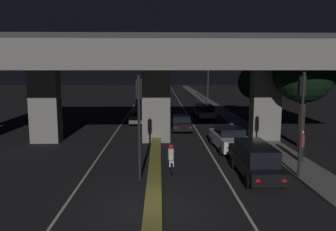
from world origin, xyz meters
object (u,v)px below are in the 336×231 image
(car_silver_fourth, at_px, (205,111))
(car_white_fourth_oncoming, at_px, (148,91))
(car_black_lead, at_px, (256,160))
(pedestrian_on_sidewalk, at_px, (301,146))
(car_grey_lead_oncoming, at_px, (140,116))
(car_black_third, at_px, (180,122))
(street_lamp, at_px, (206,73))
(car_silver_third_oncoming, at_px, (148,95))
(traffic_light_left_of_median, at_px, (139,109))
(motorcycle_white_filtering_near, at_px, (171,160))
(car_white_second, at_px, (229,139))
(car_silver_second_oncoming, at_px, (144,102))
(traffic_light_right_of_median, at_px, (302,107))

(car_silver_fourth, height_order, car_white_fourth_oncoming, car_white_fourth_oncoming)
(car_black_lead, height_order, pedestrian_on_sidewalk, pedestrian_on_sidewalk)
(car_black_lead, distance_m, car_white_fourth_oncoming, 50.60)
(car_grey_lead_oncoming, distance_m, car_white_fourth_oncoming, 33.60)
(car_black_third, bearing_deg, pedestrian_on_sidewalk, -151.14)
(street_lamp, height_order, car_white_fourth_oncoming, street_lamp)
(car_grey_lead_oncoming, relative_size, car_white_fourth_oncoming, 1.00)
(car_black_lead, height_order, car_grey_lead_oncoming, car_black_lead)
(car_grey_lead_oncoming, bearing_deg, car_black_lead, 23.23)
(street_lamp, bearing_deg, car_black_third, -103.58)
(car_black_third, distance_m, car_silver_third_oncoming, 29.16)
(traffic_light_left_of_median, bearing_deg, car_grey_lead_oncoming, 93.39)
(car_grey_lead_oncoming, distance_m, pedestrian_on_sidewalk, 17.43)
(car_white_fourth_oncoming, bearing_deg, car_black_lead, 9.90)
(pedestrian_on_sidewalk, bearing_deg, motorcycle_white_filtering_near, -169.73)
(car_white_second, height_order, motorcycle_white_filtering_near, car_white_second)
(car_silver_third_oncoming, distance_m, motorcycle_white_filtering_near, 40.96)
(car_white_second, bearing_deg, car_silver_fourth, -3.36)
(car_silver_second_oncoming, height_order, pedestrian_on_sidewalk, pedestrian_on_sidewalk)
(car_white_second, xyz_separation_m, car_silver_second_oncoming, (-6.91, 22.61, 0.24))
(car_grey_lead_oncoming, bearing_deg, car_white_second, 32.78)
(pedestrian_on_sidewalk, bearing_deg, traffic_light_left_of_median, -164.42)
(street_lamp, xyz_separation_m, motorcycle_white_filtering_near, (-6.71, -34.51, -4.10))
(car_silver_fourth, distance_m, car_silver_third_oncoming, 23.22)
(car_silver_second_oncoming, height_order, car_white_fourth_oncoming, car_silver_second_oncoming)
(car_grey_lead_oncoming, distance_m, car_silver_third_oncoming, 25.38)
(car_white_second, relative_size, pedestrian_on_sidewalk, 2.62)
(traffic_light_right_of_median, distance_m, motorcycle_white_filtering_near, 7.14)
(car_black_lead, xyz_separation_m, car_silver_second_oncoming, (-7.03, 28.36, 0.10))
(car_silver_third_oncoming, distance_m, car_white_fourth_oncoming, 8.22)
(traffic_light_right_of_median, height_order, car_silver_fourth, traffic_light_right_of_median)
(traffic_light_left_of_median, height_order, car_silver_third_oncoming, traffic_light_left_of_median)
(traffic_light_right_of_median, xyz_separation_m, car_silver_third_oncoming, (-9.00, 42.07, -2.84))
(car_silver_fourth, bearing_deg, motorcycle_white_filtering_near, 164.08)
(car_silver_second_oncoming, bearing_deg, car_black_lead, 16.67)
(traffic_light_left_of_median, distance_m, car_white_second, 8.72)
(traffic_light_right_of_median, bearing_deg, traffic_light_left_of_median, 179.99)
(street_lamp, xyz_separation_m, car_grey_lead_oncoming, (-9.29, -19.01, -3.99))
(traffic_light_right_of_median, height_order, pedestrian_on_sidewalk, traffic_light_right_of_median)
(traffic_light_right_of_median, bearing_deg, pedestrian_on_sidewalk, 64.02)
(traffic_light_left_of_median, bearing_deg, car_black_lead, 1.98)
(car_white_second, relative_size, car_white_fourth_oncoming, 1.19)
(car_black_third, xyz_separation_m, car_silver_second_oncoming, (-4.03, 15.39, 0.30))
(traffic_light_left_of_median, distance_m, traffic_light_right_of_median, 7.97)
(motorcycle_white_filtering_near, bearing_deg, car_silver_third_oncoming, 1.97)
(car_white_second, relative_size, car_grey_lead_oncoming, 1.19)
(car_grey_lead_oncoming, distance_m, car_silver_second_oncoming, 11.88)
(car_silver_third_oncoming, bearing_deg, traffic_light_left_of_median, 0.63)
(car_white_second, bearing_deg, traffic_light_right_of_median, -162.01)
(motorcycle_white_filtering_near, bearing_deg, car_silver_second_oncoming, 4.07)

